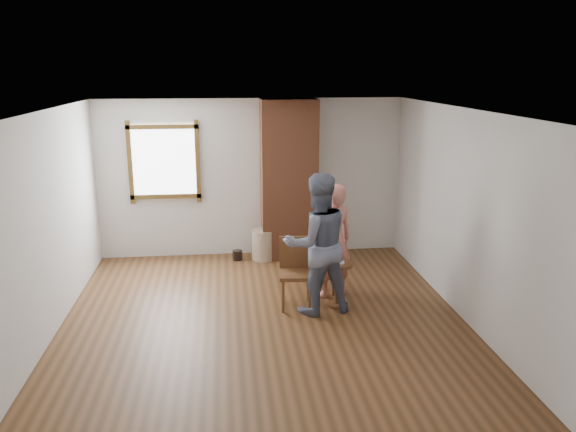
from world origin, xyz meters
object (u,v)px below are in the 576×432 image
(dining_chair_left, at_px, (296,268))
(person_pink, at_px, (333,241))
(dining_chair_right, at_px, (323,255))
(stoneware_crock, at_px, (263,244))
(man, at_px, (317,244))
(side_table, at_px, (337,277))

(dining_chair_left, bearing_deg, person_pink, 31.36)
(dining_chair_left, height_order, person_pink, person_pink)
(dining_chair_right, height_order, person_pink, person_pink)
(dining_chair_left, relative_size, person_pink, 0.58)
(stoneware_crock, distance_m, man, 2.29)
(man, bearing_deg, dining_chair_right, -115.85)
(stoneware_crock, xyz_separation_m, person_pink, (0.83, -1.64, 0.54))
(stoneware_crock, height_order, dining_chair_left, dining_chair_left)
(dining_chair_left, bearing_deg, man, -36.78)
(stoneware_crock, xyz_separation_m, dining_chair_left, (0.29, -1.90, 0.26))
(man, xyz_separation_m, person_pink, (0.30, 0.48, -0.12))
(dining_chair_left, distance_m, person_pink, 0.66)
(stoneware_crock, xyz_separation_m, side_table, (0.83, -1.98, 0.15))
(stoneware_crock, relative_size, person_pink, 0.31)
(side_table, xyz_separation_m, man, (-0.30, -0.14, 0.51))
(side_table, relative_size, man, 0.33)
(man, bearing_deg, stoneware_crock, -86.17)
(person_pink, bearing_deg, dining_chair_right, -89.89)
(dining_chair_left, bearing_deg, stoneware_crock, 104.09)
(dining_chair_right, height_order, man, man)
(side_table, bearing_deg, dining_chair_left, 171.45)
(side_table, height_order, man, man)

